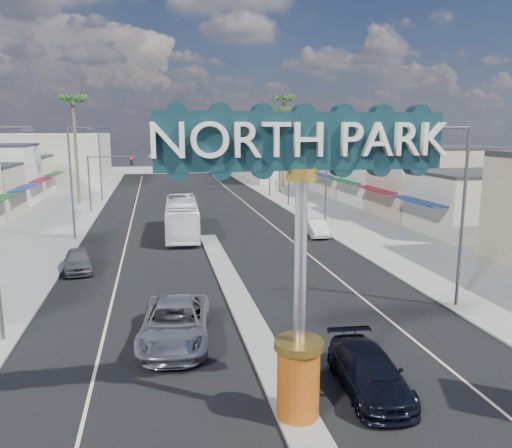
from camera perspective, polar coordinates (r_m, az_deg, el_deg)
name	(u,v)px	position (r m, az deg, el deg)	size (l,w,h in m)	color
ground	(206,234)	(42.60, -5.73, -1.19)	(160.00, 160.00, 0.00)	gray
road	(206,234)	(42.60, -5.73, -1.19)	(20.00, 120.00, 0.01)	black
median_island	(236,293)	(27.24, -2.31, -7.94)	(1.30, 30.00, 0.16)	gray
sidewalk_left	(30,241)	(43.55, -24.39, -1.78)	(8.00, 120.00, 0.12)	gray
sidewalk_right	(361,227)	(46.07, 11.87, -0.38)	(8.00, 120.00, 0.12)	gray
storefront_row_right	(397,179)	(61.54, 15.81, 4.99)	(12.00, 42.00, 6.00)	#B7B29E
backdrop_far_left	(42,159)	(88.45, -23.28, 6.84)	(20.00, 20.00, 8.00)	#B7B29E
backdrop_far_right	(303,156)	(90.44, 5.39, 7.73)	(20.00, 20.00, 8.00)	beige
gateway_sign	(301,232)	(14.35, 5.17, -0.96)	(8.20, 1.50, 9.15)	#BD450E
traffic_signal_left	(106,172)	(55.90, -16.74, 5.70)	(5.09, 0.45, 6.00)	#47474C
traffic_signal_right	(273,169)	(57.21, 2.00, 6.26)	(5.09, 0.45, 6.00)	#47474C
streetlight_l_mid	(73,177)	(42.14, -20.18, 5.04)	(2.03, 0.22, 9.00)	#47474C
streetlight_l_far	(101,160)	(63.91, -17.27, 6.98)	(2.03, 0.22, 9.00)	#47474C
streetlight_r_near	(460,208)	(26.17, 22.32, 1.72)	(2.03, 0.22, 9.00)	#47474C
streetlight_r_mid	(324,173)	(44.09, 7.83, 5.83)	(2.03, 0.22, 9.00)	#47474C
streetlight_r_far	(269,158)	(65.21, 1.44, 7.52)	(2.03, 0.22, 9.00)	#47474C
palm_left_far	(73,105)	(62.18, -20.20, 12.65)	(2.60, 2.60, 13.10)	brown
palm_right_mid	(281,115)	(69.61, 2.82, 12.28)	(2.60, 2.60, 12.10)	brown
palm_right_far	(284,104)	(75.98, 3.20, 13.51)	(2.60, 2.60, 14.10)	brown
suv_left	(175,323)	(21.53, -9.24, -11.13)	(2.80, 6.07, 1.69)	#9D9EA1
suv_right	(369,372)	(18.14, 12.79, -16.14)	(1.97, 4.85, 1.41)	black
car_parked_left	(78,260)	(33.40, -19.64, -3.90)	(1.68, 4.17, 1.42)	slate
car_parked_right	(316,228)	(42.03, 6.89, -0.43)	(1.45, 4.17, 1.37)	silver
city_bus	(182,217)	(42.33, -8.48, 0.77)	(2.57, 10.99, 3.06)	white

